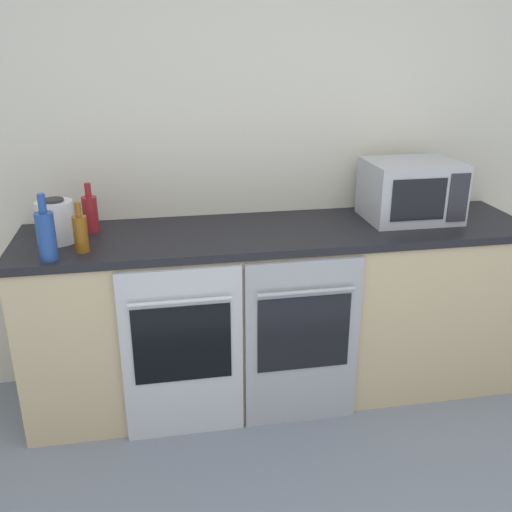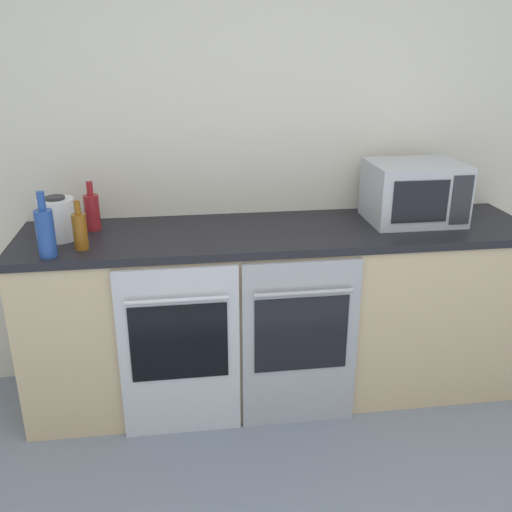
{
  "view_description": "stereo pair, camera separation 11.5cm",
  "coord_description": "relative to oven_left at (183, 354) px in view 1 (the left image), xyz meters",
  "views": [
    {
      "loc": [
        -0.6,
        -0.87,
        1.83
      ],
      "look_at": [
        -0.12,
        1.8,
        0.79
      ],
      "focal_mm": 40.0,
      "sensor_mm": 36.0,
      "label": 1
    },
    {
      "loc": [
        -0.49,
        -0.89,
        1.83
      ],
      "look_at": [
        -0.12,
        1.8,
        0.79
      ],
      "focal_mm": 40.0,
      "sensor_mm": 36.0,
      "label": 2
    }
  ],
  "objects": [
    {
      "name": "counter_back",
      "position": [
        0.52,
        0.32,
        0.02
      ],
      "size": [
        2.59,
        0.63,
        0.93
      ],
      "color": "#D1B789",
      "rests_on": "ground_plane"
    },
    {
      "name": "wall_back",
      "position": [
        0.52,
        0.66,
        0.85
      ],
      "size": [
        10.0,
        0.06,
        2.6
      ],
      "color": "silver",
      "rests_on": "ground_plane"
    },
    {
      "name": "bottle_blue",
      "position": [
        -0.55,
        0.08,
        0.6
      ],
      "size": [
        0.08,
        0.08,
        0.29
      ],
      "color": "#234793",
      "rests_on": "counter_back"
    },
    {
      "name": "oven_left",
      "position": [
        0.0,
        0.0,
        0.0
      ],
      "size": [
        0.57,
        0.06,
        0.88
      ],
      "color": "silver",
      "rests_on": "ground_plane"
    },
    {
      "name": "bottle_red",
      "position": [
        -0.4,
        0.44,
        0.58
      ],
      "size": [
        0.07,
        0.07,
        0.25
      ],
      "color": "maroon",
      "rests_on": "counter_back"
    },
    {
      "name": "microwave",
      "position": [
        1.24,
        0.37,
        0.64
      ],
      "size": [
        0.47,
        0.37,
        0.31
      ],
      "color": "#B7BABF",
      "rests_on": "counter_back"
    },
    {
      "name": "kettle",
      "position": [
        -0.54,
        0.32,
        0.58
      ],
      "size": [
        0.17,
        0.17,
        0.21
      ],
      "color": "white",
      "rests_on": "counter_back"
    },
    {
      "name": "bottle_amber",
      "position": [
        -0.42,
        0.16,
        0.57
      ],
      "size": [
        0.06,
        0.06,
        0.23
      ],
      "color": "#8C5114",
      "rests_on": "counter_back"
    },
    {
      "name": "oven_right",
      "position": [
        0.58,
        0.0,
        0.0
      ],
      "size": [
        0.57,
        0.06,
        0.88
      ],
      "color": "#A8AAAF",
      "rests_on": "ground_plane"
    }
  ]
}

